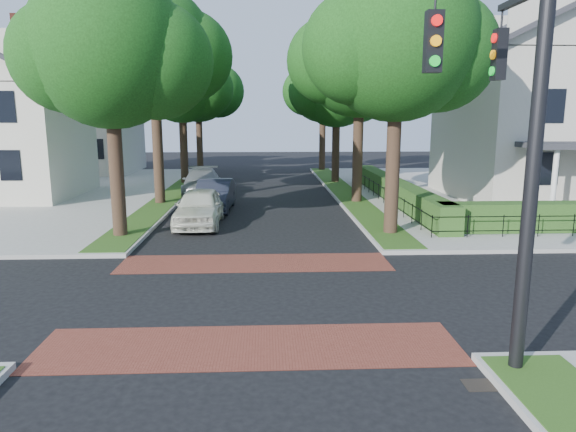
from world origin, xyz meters
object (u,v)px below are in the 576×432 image
Objects in this scene: parked_car_front at (199,207)px; parked_car_middle at (215,195)px; parked_car_rear at (202,182)px; traffic_signal at (520,123)px.

parked_car_front reaches higher than parked_car_middle.
parked_car_middle is at bearing 84.91° from parked_car_front.
parked_car_rear is at bearing 95.95° from parked_car_front.
parked_car_front is 3.81m from parked_car_middle.
traffic_signal is 16.23m from parked_car_front.
parked_car_front reaches higher than parked_car_rear.
parked_car_front is at bearing -92.69° from parked_car_middle.
parked_car_front is 1.00× the size of parked_car_middle.
parked_car_middle is 5.48m from parked_car_rear.
parked_car_front is 0.86× the size of parked_car_rear.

